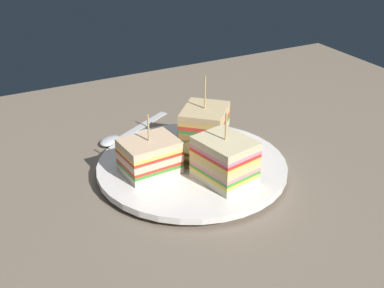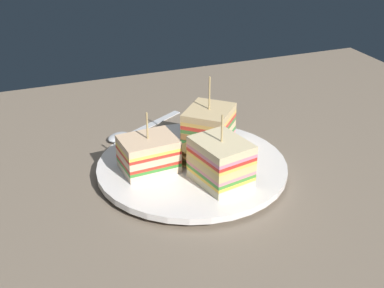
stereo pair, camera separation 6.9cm
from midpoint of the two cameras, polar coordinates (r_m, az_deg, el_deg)
ground_plane at (r=72.07cm, az=2.76°, el=-3.95°), size 115.50×83.90×1.80cm
plate at (r=71.12cm, az=2.79°, el=-2.67°), size 26.24×26.24×1.59cm
sandwich_wedge_0 at (r=74.48cm, az=4.55°, el=1.78°), size 9.33×9.42×10.64cm
sandwich_wedge_1 at (r=68.30cm, az=-1.94°, el=-1.18°), size 7.70×6.14×8.34cm
sandwich_wedge_2 at (r=65.57cm, az=6.25°, el=-2.05°), size 7.18×8.33×9.47cm
chip_pile at (r=70.45cm, az=2.72°, el=-1.02°), size 5.65×6.45×2.96cm
salad_garnish at (r=75.54cm, az=-1.74°, el=0.27°), size 6.46×5.35×1.33cm
spoon at (r=82.00cm, az=-4.78°, el=1.13°), size 14.55×9.61×1.00cm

